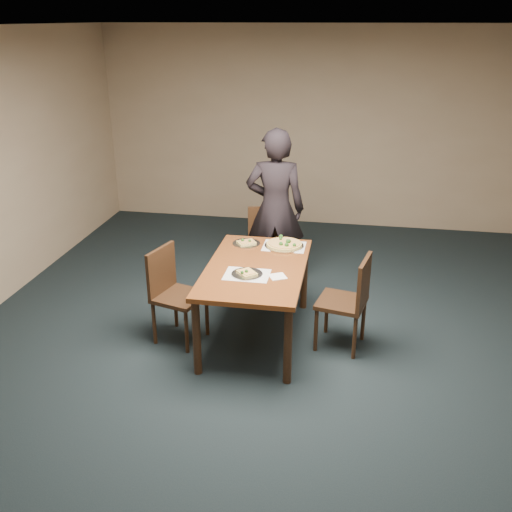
% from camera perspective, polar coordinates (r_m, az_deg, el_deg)
% --- Properties ---
extents(ground, '(8.00, 8.00, 0.00)m').
position_cam_1_polar(ground, '(5.13, 0.70, -11.22)').
color(ground, black).
rests_on(ground, ground).
extents(room_shell, '(8.00, 8.00, 8.00)m').
position_cam_1_polar(room_shell, '(4.40, 0.81, 7.92)').
color(room_shell, tan).
rests_on(room_shell, ground).
extents(dining_table, '(0.90, 1.50, 0.75)m').
position_cam_1_polar(dining_table, '(5.29, -0.00, -1.92)').
color(dining_table, '#592A11').
rests_on(dining_table, ground).
extents(chair_far, '(0.51, 0.51, 0.91)m').
position_cam_1_polar(chair_far, '(6.43, 1.15, 1.31)').
color(chair_far, black).
rests_on(chair_far, ground).
extents(chair_left, '(0.52, 0.52, 0.91)m').
position_cam_1_polar(chair_left, '(5.40, -8.37, -3.29)').
color(chair_left, black).
rests_on(chair_left, ground).
extents(chair_right, '(0.50, 0.50, 0.91)m').
position_cam_1_polar(chair_right, '(5.26, 9.41, -4.11)').
color(chair_right, black).
rests_on(chair_right, ground).
extents(diner, '(0.69, 0.48, 1.80)m').
position_cam_1_polar(diner, '(6.36, 1.94, 4.73)').
color(diner, black).
rests_on(diner, ground).
extents(placemat_main, '(0.42, 0.32, 0.00)m').
position_cam_1_polar(placemat_main, '(5.71, 2.83, 0.98)').
color(placemat_main, white).
rests_on(placemat_main, dining_table).
extents(placemat_near, '(0.40, 0.30, 0.00)m').
position_cam_1_polar(placemat_near, '(5.07, -0.91, -1.87)').
color(placemat_near, white).
rests_on(placemat_near, dining_table).
extents(pizza_pan, '(0.39, 0.39, 0.08)m').
position_cam_1_polar(pizza_pan, '(5.70, 2.85, 1.18)').
color(pizza_pan, silver).
rests_on(pizza_pan, dining_table).
extents(slice_plate_near, '(0.28, 0.28, 0.06)m').
position_cam_1_polar(slice_plate_near, '(5.07, -0.92, -1.75)').
color(slice_plate_near, silver).
rests_on(slice_plate_near, dining_table).
extents(slice_plate_far, '(0.28, 0.28, 0.06)m').
position_cam_1_polar(slice_plate_far, '(5.76, -0.97, 1.33)').
color(slice_plate_far, silver).
rests_on(slice_plate_far, dining_table).
extents(napkin, '(0.19, 0.19, 0.01)m').
position_cam_1_polar(napkin, '(5.03, 2.18, -2.07)').
color(napkin, white).
rests_on(napkin, dining_table).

